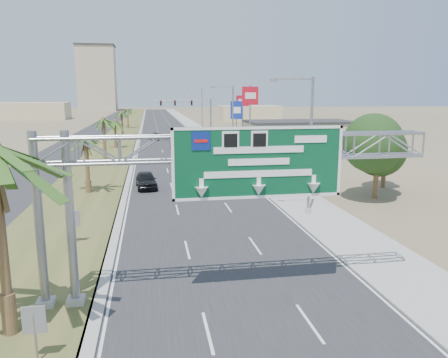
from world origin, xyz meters
TOP-DOWN VIEW (x-y plane):
  - road at (0.00, 110.00)m, footprint 12.00×300.00m
  - sidewalk_right at (8.50, 110.00)m, footprint 4.00×300.00m
  - median_grass at (-10.00, 110.00)m, footprint 7.00×300.00m
  - opposing_road at (-17.00, 110.00)m, footprint 8.00×300.00m
  - sign_gantry at (-1.06, 9.93)m, footprint 16.75×1.24m
  - palm_row_b at (-9.50, 32.00)m, footprint 3.99×3.99m
  - palm_row_c at (-9.50, 48.00)m, footprint 3.99×3.99m
  - palm_row_d at (-9.50, 66.00)m, footprint 3.99×3.99m
  - palm_row_e at (-9.50, 85.00)m, footprint 3.99×3.99m
  - palm_row_f at (-9.50, 110.00)m, footprint 3.99×3.99m
  - streetlight_near at (7.30, 22.00)m, footprint 3.27×0.44m
  - streetlight_mid at (7.30, 52.00)m, footprint 3.27×0.44m
  - streetlight_far at (7.30, 88.00)m, footprint 3.27×0.44m
  - signal_mast at (5.17, 71.97)m, footprint 10.28×0.71m
  - store_building at (22.00, 66.00)m, footprint 18.00×10.00m
  - oak_near at (15.00, 26.00)m, footprint 4.50×4.50m
  - oak_far at (18.00, 30.00)m, footprint 3.50×3.50m
  - median_signback_a at (-7.80, 6.00)m, footprint 0.75×0.08m
  - median_signback_b at (-8.50, 18.00)m, footprint 0.75×0.08m
  - tower_distant at (-32.00, 250.00)m, footprint 20.00×16.00m
  - building_distant_left at (-45.00, 160.00)m, footprint 24.00×14.00m
  - building_distant_right at (30.00, 140.00)m, footprint 20.00×12.00m
  - car_left_lane at (-4.40, 33.46)m, footprint 2.22×4.73m
  - car_mid_lane at (0.20, 58.57)m, footprint 2.16×4.96m
  - car_right_lane at (2.00, 73.83)m, footprint 2.80×5.06m
  - car_far at (-2.80, 78.60)m, footprint 2.23×4.58m
  - pole_sign_red_near at (9.48, 50.03)m, footprint 2.36×1.08m
  - pole_sign_blue at (10.70, 65.56)m, footprint 1.94×1.10m
  - pole_sign_red_far at (11.96, 66.56)m, footprint 2.22×0.58m

SIDE VIEW (x-z plane):
  - road at x=0.00m, z-range 0.00..0.02m
  - opposing_road at x=-17.00m, z-range 0.00..0.02m
  - sidewalk_right at x=8.50m, z-range 0.00..0.10m
  - median_grass at x=-10.00m, z-range 0.00..0.12m
  - car_far at x=-2.80m, z-range 0.00..1.28m
  - car_right_lane at x=2.00m, z-range 0.00..1.34m
  - car_left_lane at x=-4.40m, z-range 0.00..1.56m
  - car_mid_lane at x=0.20m, z-range 0.00..1.59m
  - median_signback_a at x=-7.80m, z-range 0.41..2.49m
  - median_signback_b at x=-8.50m, z-range 0.41..2.49m
  - store_building at x=22.00m, z-range 0.00..4.00m
  - building_distant_right at x=30.00m, z-range 0.00..5.00m
  - building_distant_left at x=-45.00m, z-range 0.00..6.00m
  - oak_far at x=18.00m, z-range 1.02..6.62m
  - palm_row_d at x=-9.50m, z-range 1.69..7.14m
  - oak_near at x=15.00m, z-range 1.13..7.93m
  - streetlight_near at x=7.30m, z-range -0.31..9.69m
  - streetlight_mid at x=7.30m, z-range -0.31..9.69m
  - streetlight_far at x=7.30m, z-range -0.31..9.69m
  - palm_row_f at x=-9.50m, z-range 1.83..7.58m
  - signal_mast at x=5.17m, z-range 0.85..8.85m
  - palm_row_b at x=-9.50m, z-range 1.93..7.87m
  - palm_row_e at x=-9.50m, z-range 2.02..8.16m
  - palm_row_c at x=-9.50m, z-range 2.29..9.04m
  - pole_sign_blue at x=10.70m, z-range 1.92..9.81m
  - sign_gantry at x=-1.06m, z-range 2.31..9.81m
  - pole_sign_red_far at x=11.96m, z-range 2.57..11.40m
  - pole_sign_red_near at x=9.48m, z-range 2.95..12.97m
  - tower_distant at x=-32.00m, z-range 0.00..35.00m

